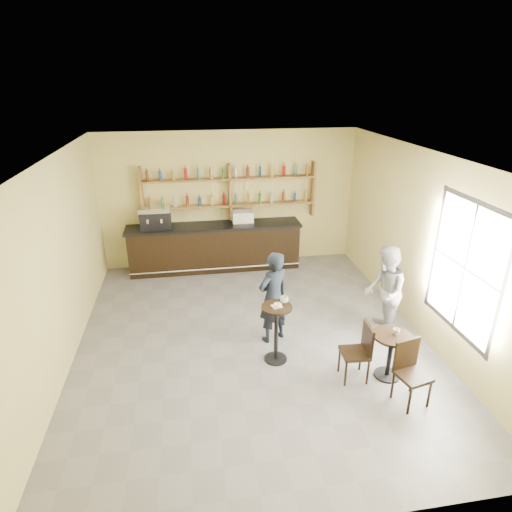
{
  "coord_description": "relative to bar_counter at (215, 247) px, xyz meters",
  "views": [
    {
      "loc": [
        -0.96,
        -6.35,
        4.31
      ],
      "look_at": [
        0.2,
        0.8,
        1.25
      ],
      "focal_mm": 30.0,
      "sensor_mm": 36.0,
      "label": 1
    }
  ],
  "objects": [
    {
      "name": "floor",
      "position": [
        0.41,
        -3.15,
        -0.55
      ],
      "size": [
        7.0,
        7.0,
        0.0
      ],
      "primitive_type": "plane",
      "color": "slate",
      "rests_on": "ground"
    },
    {
      "name": "ceiling",
      "position": [
        0.41,
        -3.15,
        2.65
      ],
      "size": [
        7.0,
        7.0,
        0.0
      ],
      "primitive_type": "plane",
      "rotation": [
        3.14,
        0.0,
        0.0
      ],
      "color": "white",
      "rests_on": "wall_back"
    },
    {
      "name": "wall_back",
      "position": [
        0.41,
        0.35,
        1.05
      ],
      "size": [
        7.0,
        0.0,
        7.0
      ],
      "primitive_type": "plane",
      "rotation": [
        1.57,
        0.0,
        0.0
      ],
      "color": "#D8CB7B",
      "rests_on": "floor"
    },
    {
      "name": "wall_front",
      "position": [
        0.41,
        -6.65,
        1.05
      ],
      "size": [
        7.0,
        0.0,
        7.0
      ],
      "primitive_type": "plane",
      "rotation": [
        -1.57,
        0.0,
        0.0
      ],
      "color": "#D8CB7B",
      "rests_on": "floor"
    },
    {
      "name": "wall_left",
      "position": [
        -2.59,
        -3.15,
        1.05
      ],
      "size": [
        0.0,
        7.0,
        7.0
      ],
      "primitive_type": "plane",
      "rotation": [
        1.57,
        0.0,
        1.57
      ],
      "color": "#D8CB7B",
      "rests_on": "floor"
    },
    {
      "name": "wall_right",
      "position": [
        3.41,
        -3.15,
        1.05
      ],
      "size": [
        0.0,
        7.0,
        7.0
      ],
      "primitive_type": "plane",
      "rotation": [
        1.57,
        0.0,
        -1.57
      ],
      "color": "#D8CB7B",
      "rests_on": "floor"
    },
    {
      "name": "window_pane",
      "position": [
        3.4,
        -4.35,
        1.15
      ],
      "size": [
        0.0,
        2.0,
        2.0
      ],
      "primitive_type": "plane",
      "rotation": [
        1.57,
        0.0,
        -1.57
      ],
      "color": "white",
      "rests_on": "wall_right"
    },
    {
      "name": "window_frame",
      "position": [
        3.4,
        -4.35,
        1.15
      ],
      "size": [
        0.04,
        1.7,
        2.1
      ],
      "primitive_type": null,
      "color": "black",
      "rests_on": "wall_right"
    },
    {
      "name": "shelf_unit",
      "position": [
        0.41,
        0.22,
        1.26
      ],
      "size": [
        4.0,
        0.26,
        1.4
      ],
      "primitive_type": null,
      "color": "brown",
      "rests_on": "wall_back"
    },
    {
      "name": "liquor_bottles",
      "position": [
        0.41,
        0.22,
        1.43
      ],
      "size": [
        3.68,
        0.1,
        1.0
      ],
      "primitive_type": null,
      "color": "#8C5919",
      "rests_on": "shelf_unit"
    },
    {
      "name": "bar_counter",
      "position": [
        0.0,
        0.0,
        0.0
      ],
      "size": [
        4.06,
        0.79,
        1.1
      ],
      "primitive_type": null,
      "color": "black",
      "rests_on": "floor"
    },
    {
      "name": "espresso_machine",
      "position": [
        -1.33,
        0.0,
        0.8
      ],
      "size": [
        0.74,
        0.51,
        0.5
      ],
      "primitive_type": null,
      "rotation": [
        0.0,
        0.0,
        0.1
      ],
      "color": "black",
      "rests_on": "bar_counter"
    },
    {
      "name": "pastry_case",
      "position": [
        0.67,
        0.0,
        0.7
      ],
      "size": [
        0.54,
        0.45,
        0.3
      ],
      "primitive_type": null,
      "rotation": [
        0.0,
        0.0,
        -0.11
      ],
      "color": "silver",
      "rests_on": "bar_counter"
    },
    {
      "name": "pedestal_table",
      "position": [
        0.7,
        -3.81,
        -0.05
      ],
      "size": [
        0.51,
        0.51,
        1.0
      ],
      "primitive_type": null,
      "rotation": [
        0.0,
        0.0,
        -0.05
      ],
      "color": "black",
      "rests_on": "floor"
    },
    {
      "name": "napkin",
      "position": [
        0.7,
        -3.81,
        0.45
      ],
      "size": [
        0.18,
        0.18,
        0.0
      ],
      "primitive_type": "cube",
      "rotation": [
        0.0,
        0.0,
        0.25
      ],
      "color": "white",
      "rests_on": "pedestal_table"
    },
    {
      "name": "donut",
      "position": [
        0.71,
        -3.82,
        0.48
      ],
      "size": [
        0.18,
        0.18,
        0.05
      ],
      "primitive_type": "torus",
      "rotation": [
        0.0,
        0.0,
        0.37
      ],
      "color": "gold",
      "rests_on": "napkin"
    },
    {
      "name": "cup_pedestal",
      "position": [
        0.84,
        -3.71,
        0.5
      ],
      "size": [
        0.13,
        0.13,
        0.1
      ],
      "primitive_type": "imported",
      "rotation": [
        0.0,
        0.0,
        -0.04
      ],
      "color": "white",
      "rests_on": "pedestal_table"
    },
    {
      "name": "man_main",
      "position": [
        0.77,
        -3.2,
        0.28
      ],
      "size": [
        0.72,
        0.63,
        1.66
      ],
      "primitive_type": "imported",
      "rotation": [
        0.0,
        0.0,
        3.62
      ],
      "color": "black",
      "rests_on": "floor"
    },
    {
      "name": "cafe_table",
      "position": [
        2.33,
        -4.49,
        -0.17
      ],
      "size": [
        0.61,
        0.61,
        0.75
      ],
      "primitive_type": null,
      "rotation": [
        0.0,
        0.0,
        0.03
      ],
      "color": "black",
      "rests_on": "floor"
    },
    {
      "name": "cup_cafe",
      "position": [
        2.38,
        -4.49,
        0.25
      ],
      "size": [
        0.13,
        0.13,
        0.1
      ],
      "primitive_type": "imported",
      "rotation": [
        0.0,
        0.0,
        0.26
      ],
      "color": "white",
      "rests_on": "cafe_table"
    },
    {
      "name": "chair_west",
      "position": [
        1.78,
        -4.44,
        -0.09
      ],
      "size": [
        0.42,
        0.42,
        0.93
      ],
      "primitive_type": null,
      "rotation": [
        0.0,
        0.0,
        -1.63
      ],
      "color": "black",
      "rests_on": "floor"
    },
    {
      "name": "chair_south",
      "position": [
        2.38,
        -5.09,
        -0.08
      ],
      "size": [
        0.5,
        0.5,
        0.95
      ],
      "primitive_type": null,
      "rotation": [
        0.0,
        0.0,
        0.24
      ],
      "color": "black",
      "rests_on": "floor"
    },
    {
      "name": "patron_second",
      "position": [
        2.72,
        -3.34,
        0.29
      ],
      "size": [
        0.86,
        0.97,
        1.67
      ],
      "primitive_type": "imported",
      "rotation": [
        0.0,
        0.0,
        -1.9
      ],
      "color": "#97989C",
      "rests_on": "floor"
    }
  ]
}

